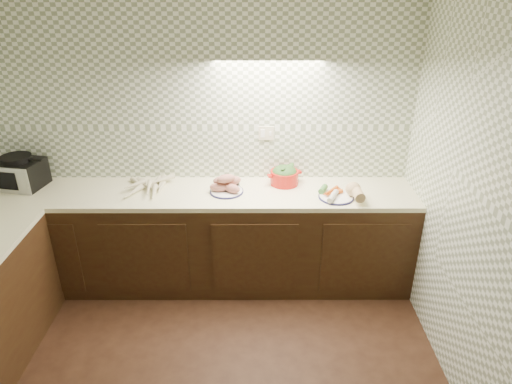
{
  "coord_description": "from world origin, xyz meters",
  "views": [
    {
      "loc": [
        0.46,
        -1.95,
        2.58
      ],
      "look_at": [
        0.46,
        1.25,
        1.02
      ],
      "focal_mm": 32.0,
      "sensor_mm": 36.0,
      "label": 1
    }
  ],
  "objects_px": {
    "toaster_oven": "(19,172)",
    "dutch_oven": "(284,175)",
    "onion_bowl": "(232,182)",
    "parsnip_pile": "(150,185)",
    "sweet_potato_plate": "(226,185)",
    "veg_plate": "(344,192)"
  },
  "relations": [
    {
      "from": "parsnip_pile",
      "to": "onion_bowl",
      "type": "xyz_separation_m",
      "value": [
        0.69,
        0.05,
        0.0
      ]
    },
    {
      "from": "onion_bowl",
      "to": "toaster_oven",
      "type": "bearing_deg",
      "value": -179.8
    },
    {
      "from": "toaster_oven",
      "to": "onion_bowl",
      "type": "bearing_deg",
      "value": 11.2
    },
    {
      "from": "toaster_oven",
      "to": "dutch_oven",
      "type": "height_order",
      "value": "toaster_oven"
    },
    {
      "from": "onion_bowl",
      "to": "dutch_oven",
      "type": "height_order",
      "value": "dutch_oven"
    },
    {
      "from": "toaster_oven",
      "to": "parsnip_pile",
      "type": "bearing_deg",
      "value": 8.52
    },
    {
      "from": "sweet_potato_plate",
      "to": "toaster_oven",
      "type": "bearing_deg",
      "value": 176.39
    },
    {
      "from": "parsnip_pile",
      "to": "dutch_oven",
      "type": "bearing_deg",
      "value": 4.6
    },
    {
      "from": "veg_plate",
      "to": "parsnip_pile",
      "type": "bearing_deg",
      "value": 173.97
    },
    {
      "from": "parsnip_pile",
      "to": "onion_bowl",
      "type": "distance_m",
      "value": 0.69
    },
    {
      "from": "onion_bowl",
      "to": "sweet_potato_plate",
      "type": "bearing_deg",
      "value": -108.17
    },
    {
      "from": "onion_bowl",
      "to": "veg_plate",
      "type": "xyz_separation_m",
      "value": [
        0.93,
        -0.23,
        0.01
      ]
    },
    {
      "from": "sweet_potato_plate",
      "to": "parsnip_pile",
      "type": "bearing_deg",
      "value": 174.47
    },
    {
      "from": "onion_bowl",
      "to": "veg_plate",
      "type": "relative_size",
      "value": 0.37
    },
    {
      "from": "parsnip_pile",
      "to": "veg_plate",
      "type": "distance_m",
      "value": 1.63
    },
    {
      "from": "veg_plate",
      "to": "toaster_oven",
      "type": "bearing_deg",
      "value": 175.42
    },
    {
      "from": "sweet_potato_plate",
      "to": "onion_bowl",
      "type": "bearing_deg",
      "value": 71.83
    },
    {
      "from": "sweet_potato_plate",
      "to": "dutch_oven",
      "type": "bearing_deg",
      "value": 17.45
    },
    {
      "from": "toaster_oven",
      "to": "dutch_oven",
      "type": "distance_m",
      "value": 2.27
    },
    {
      "from": "toaster_oven",
      "to": "parsnip_pile",
      "type": "distance_m",
      "value": 1.13
    },
    {
      "from": "sweet_potato_plate",
      "to": "onion_bowl",
      "type": "xyz_separation_m",
      "value": [
        0.04,
        0.12,
        -0.02
      ]
    },
    {
      "from": "parsnip_pile",
      "to": "sweet_potato_plate",
      "type": "height_order",
      "value": "sweet_potato_plate"
    }
  ]
}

